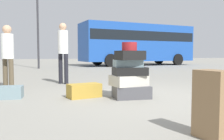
{
  "coord_description": "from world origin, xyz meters",
  "views": [
    {
      "loc": [
        -2.08,
        -4.28,
        0.89
      ],
      "look_at": [
        -0.28,
        1.36,
        0.48
      ],
      "focal_mm": 37.53,
      "sensor_mm": 36.0,
      "label": 1
    }
  ],
  "objects_px": {
    "suitcase_slate_behind_tower": "(2,93)",
    "suitcase_tower": "(130,76)",
    "person_tourist_with_camera": "(8,51)",
    "suitcase_brown_foreground_far": "(213,105)",
    "person_bearded_onlooker": "(63,48)",
    "suitcase_tan_foreground_near": "(84,91)",
    "parked_bus": "(138,42)"
  },
  "relations": [
    {
      "from": "suitcase_slate_behind_tower",
      "to": "person_bearded_onlooker",
      "type": "relative_size",
      "value": 0.44
    },
    {
      "from": "suitcase_brown_foreground_far",
      "to": "parked_bus",
      "type": "bearing_deg",
      "value": 58.4
    },
    {
      "from": "suitcase_tan_foreground_near",
      "to": "parked_bus",
      "type": "height_order",
      "value": "parked_bus"
    },
    {
      "from": "suitcase_tan_foreground_near",
      "to": "parked_bus",
      "type": "xyz_separation_m",
      "value": [
        6.71,
        12.41,
        1.69
      ]
    },
    {
      "from": "suitcase_tan_foreground_near",
      "to": "person_tourist_with_camera",
      "type": "bearing_deg",
      "value": 120.7
    },
    {
      "from": "person_bearded_onlooker",
      "to": "person_tourist_with_camera",
      "type": "bearing_deg",
      "value": -108.86
    },
    {
      "from": "person_tourist_with_camera",
      "to": "parked_bus",
      "type": "bearing_deg",
      "value": 97.55
    },
    {
      "from": "suitcase_tower",
      "to": "parked_bus",
      "type": "height_order",
      "value": "parked_bus"
    },
    {
      "from": "suitcase_brown_foreground_far",
      "to": "suitcase_slate_behind_tower",
      "type": "relative_size",
      "value": 0.92
    },
    {
      "from": "suitcase_slate_behind_tower",
      "to": "person_tourist_with_camera",
      "type": "height_order",
      "value": "person_tourist_with_camera"
    },
    {
      "from": "person_bearded_onlooker",
      "to": "person_tourist_with_camera",
      "type": "relative_size",
      "value": 1.12
    },
    {
      "from": "suitcase_brown_foreground_far",
      "to": "person_tourist_with_camera",
      "type": "bearing_deg",
      "value": 108.45
    },
    {
      "from": "suitcase_tan_foreground_near",
      "to": "person_tourist_with_camera",
      "type": "relative_size",
      "value": 0.41
    },
    {
      "from": "parked_bus",
      "to": "suitcase_slate_behind_tower",
      "type": "bearing_deg",
      "value": -131.85
    },
    {
      "from": "suitcase_brown_foreground_far",
      "to": "suitcase_slate_behind_tower",
      "type": "bearing_deg",
      "value": 117.83
    },
    {
      "from": "parked_bus",
      "to": "suitcase_tower",
      "type": "bearing_deg",
      "value": -121.89
    },
    {
      "from": "suitcase_brown_foreground_far",
      "to": "parked_bus",
      "type": "height_order",
      "value": "parked_bus"
    },
    {
      "from": "suitcase_tan_foreground_near",
      "to": "suitcase_slate_behind_tower",
      "type": "relative_size",
      "value": 0.84
    },
    {
      "from": "person_bearded_onlooker",
      "to": "person_tourist_with_camera",
      "type": "xyz_separation_m",
      "value": [
        -1.44,
        -0.63,
        -0.12
      ]
    },
    {
      "from": "suitcase_tower",
      "to": "person_tourist_with_camera",
      "type": "relative_size",
      "value": 0.69
    },
    {
      "from": "suitcase_brown_foreground_far",
      "to": "person_bearded_onlooker",
      "type": "relative_size",
      "value": 0.4
    },
    {
      "from": "suitcase_tower",
      "to": "person_tourist_with_camera",
      "type": "distance_m",
      "value": 3.27
    },
    {
      "from": "suitcase_brown_foreground_far",
      "to": "suitcase_slate_behind_tower",
      "type": "distance_m",
      "value": 3.94
    },
    {
      "from": "suitcase_tan_foreground_near",
      "to": "person_tourist_with_camera",
      "type": "xyz_separation_m",
      "value": [
        -1.61,
        1.74,
        0.82
      ]
    },
    {
      "from": "suitcase_slate_behind_tower",
      "to": "suitcase_tower",
      "type": "bearing_deg",
      "value": -10.66
    },
    {
      "from": "suitcase_brown_foreground_far",
      "to": "person_bearded_onlooker",
      "type": "distance_m",
      "value": 5.23
    },
    {
      "from": "suitcase_brown_foreground_far",
      "to": "suitcase_slate_behind_tower",
      "type": "height_order",
      "value": "suitcase_brown_foreground_far"
    },
    {
      "from": "suitcase_tower",
      "to": "suitcase_tan_foreground_near",
      "type": "height_order",
      "value": "suitcase_tower"
    },
    {
      "from": "suitcase_slate_behind_tower",
      "to": "parked_bus",
      "type": "xyz_separation_m",
      "value": [
        8.3,
        12.04,
        1.71
      ]
    },
    {
      "from": "suitcase_tan_foreground_near",
      "to": "suitcase_brown_foreground_far",
      "type": "distance_m",
      "value": 2.85
    },
    {
      "from": "suitcase_brown_foreground_far",
      "to": "suitcase_tower",
      "type": "bearing_deg",
      "value": 78.97
    },
    {
      "from": "person_bearded_onlooker",
      "to": "person_tourist_with_camera",
      "type": "height_order",
      "value": "person_bearded_onlooker"
    }
  ]
}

